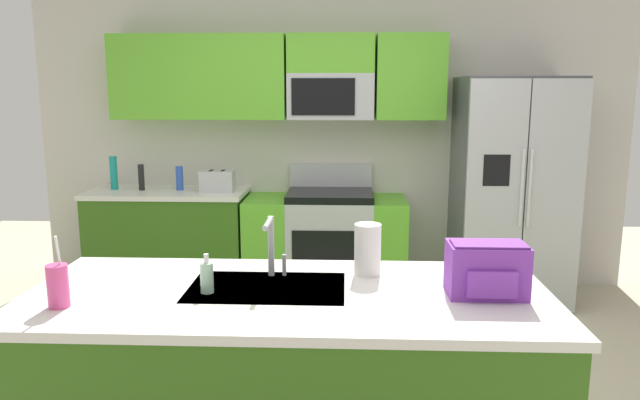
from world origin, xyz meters
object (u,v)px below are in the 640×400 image
at_px(sink_faucet, 272,242).
at_px(soap_dispenser, 207,277).
at_px(bottle_teal, 114,173).
at_px(paper_towel_roll, 368,249).
at_px(pepper_mill, 141,177).
at_px(bottle_blue, 180,178).
at_px(refrigerator, 511,191).
at_px(drink_cup_pink, 58,286).
at_px(toaster, 217,181).
at_px(backpack, 487,268).
at_px(range_oven, 326,244).

relative_size(sink_faucet, soap_dispenser, 1.66).
xyz_separation_m(bottle_teal, paper_towel_roll, (2.10, -2.31, -0.02)).
height_order(pepper_mill, bottle_blue, pepper_mill).
relative_size(refrigerator, pepper_mill, 8.36).
xyz_separation_m(drink_cup_pink, soap_dispenser, (0.55, 0.19, -0.02)).
relative_size(bottle_blue, paper_towel_roll, 0.85).
xyz_separation_m(refrigerator, sink_faucet, (-1.70, -2.27, 0.14)).
xyz_separation_m(pepper_mill, soap_dispenser, (1.16, -2.56, -0.04)).
xyz_separation_m(toaster, backpack, (1.67, -2.49, 0.03)).
xyz_separation_m(pepper_mill, bottle_blue, (0.32, 0.02, -0.01)).
distance_m(range_oven, paper_towel_roll, 2.37).
relative_size(refrigerator, toaster, 6.61).
height_order(toaster, bottle_teal, bottle_teal).
relative_size(bottle_blue, soap_dispenser, 1.19).
distance_m(range_oven, toaster, 1.06).
bearing_deg(drink_cup_pink, sink_faucet, 27.46).
xyz_separation_m(bottle_blue, drink_cup_pink, (0.29, -2.78, -0.01)).
distance_m(bottle_teal, paper_towel_roll, 3.12).
xyz_separation_m(drink_cup_pink, backpack, (1.73, 0.21, 0.03)).
xyz_separation_m(refrigerator, drink_cup_pink, (-2.50, -2.68, 0.06)).
bearing_deg(sink_faucet, range_oven, 85.86).
height_order(refrigerator, pepper_mill, refrigerator).
bearing_deg(toaster, drink_cup_pink, -91.19).
height_order(range_oven, sink_faucet, sink_faucet).
relative_size(bottle_teal, sink_faucet, 1.02).
distance_m(refrigerator, backpack, 2.59).
xyz_separation_m(range_oven, drink_cup_pink, (-0.97, -2.76, 0.54)).
height_order(toaster, soap_dispenser, toaster).
height_order(bottle_blue, bottle_teal, bottle_teal).
height_order(sink_faucet, paper_towel_roll, sink_faucet).
relative_size(refrigerator, soap_dispenser, 10.88).
height_order(bottle_blue, sink_faucet, sink_faucet).
distance_m(bottle_blue, bottle_teal, 0.57).
bearing_deg(paper_towel_roll, drink_cup_pink, -158.94).
distance_m(refrigerator, drink_cup_pink, 3.67).
xyz_separation_m(bottle_teal, backpack, (2.58, -2.57, -0.03)).
xyz_separation_m(range_oven, paper_towel_roll, (0.27, -2.28, 0.58)).
bearing_deg(drink_cup_pink, backpack, 6.97).
bearing_deg(refrigerator, range_oven, 177.31).
height_order(drink_cup_pink, paper_towel_roll, drink_cup_pink).
relative_size(pepper_mill, bottle_blue, 1.09).
distance_m(refrigerator, paper_towel_roll, 2.55).
xyz_separation_m(bottle_teal, drink_cup_pink, (0.86, -2.78, -0.06)).
bearing_deg(bottle_teal, backpack, -44.87).
bearing_deg(bottle_blue, refrigerator, -1.91).
xyz_separation_m(bottle_blue, sink_faucet, (1.08, -2.36, 0.07)).
height_order(range_oven, bottle_teal, bottle_teal).
bearing_deg(refrigerator, soap_dispenser, -128.08).
bearing_deg(drink_cup_pink, soap_dispenser, 19.29).
bearing_deg(range_oven, bottle_teal, 179.19).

